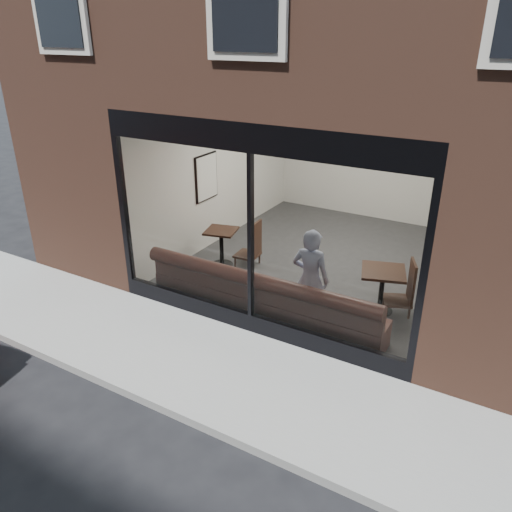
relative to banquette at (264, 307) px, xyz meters
The scene contains 21 objects.
ground 2.46m from the banquette, 90.00° to the right, with size 120.00×120.00×0.00m, color black.
sidewalk_near 1.47m from the banquette, 90.00° to the right, with size 40.00×2.00×0.01m, color gray.
kerb_near 2.51m from the banquette, 90.00° to the right, with size 40.00×0.10×0.12m, color gray.
host_building_pier_left 6.84m from the banquette, 124.05° to the left, with size 2.50×12.00×3.20m, color brown.
host_building_backfill 8.66m from the banquette, 90.00° to the left, with size 5.00×6.00×3.20m, color brown.
cafe_floor 2.56m from the banquette, 90.00° to the left, with size 6.00×6.00×0.00m, color #2D2D30.
cafe_ceiling 3.91m from the banquette, 90.00° to the left, with size 6.00×6.00×0.00m, color white.
cafe_wall_back 5.71m from the banquette, 90.00° to the left, with size 5.00×5.00×0.00m, color silver.
cafe_wall_left 3.82m from the banquette, 134.32° to the left, with size 6.00×6.00×0.00m, color silver.
cafe_wall_right 3.82m from the banquette, 45.68° to the left, with size 6.00×6.00×0.00m, color silver.
storefront_kick 0.41m from the banquette, 90.00° to the right, with size 5.00×0.10×0.30m, color black.
storefront_header 2.80m from the banquette, 90.00° to the right, with size 5.00×0.10×0.40m, color black.
storefront_mullion 1.38m from the banquette, 90.00° to the right, with size 0.06×0.10×2.50m, color black.
storefront_glass 1.39m from the banquette, 90.00° to the right, with size 4.80×4.80×0.00m, color white.
banquette is the anchor object (origin of this frame).
person 0.94m from the banquette, 15.41° to the left, with size 0.60×0.39×1.64m, color #A9B5DD.
cafe_table_left 2.24m from the banquette, 141.76° to the left, with size 0.58×0.58×0.04m, color black.
cafe_table_right 2.02m from the banquette, 36.98° to the left, with size 0.69×0.69×0.04m, color black.
cafe_chair_left 2.02m from the banquette, 128.43° to the left, with size 0.44×0.44×0.04m, color black.
cafe_chair_right 2.20m from the banquette, 34.59° to the left, with size 0.44×0.44×0.04m, color black.
wall_poster 3.42m from the banquette, 141.00° to the left, with size 0.02×0.67×0.89m, color white.
Camera 1 is at (3.39, -3.65, 4.30)m, focal length 35.00 mm.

